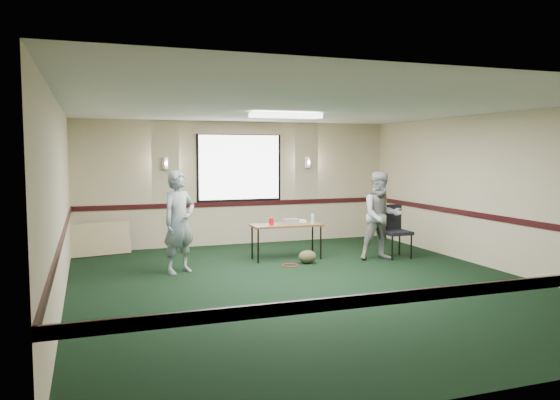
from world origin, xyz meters
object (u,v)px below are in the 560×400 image
object	(u,v)px
projector	(291,221)
folding_table	(286,227)
person_right	(381,216)
person_left	(179,222)
conference_chair	(393,227)

from	to	relation	value
projector	folding_table	bearing A→B (deg)	-144.56
folding_table	person_right	xyz separation A→B (m)	(1.67, -0.64, 0.21)
projector	person_left	size ratio (longest dim) A/B	0.16
person_right	person_left	bearing A→B (deg)	-173.87
projector	person_right	world-z (taller)	person_right
projector	person_right	size ratio (longest dim) A/B	0.16
folding_table	conference_chair	distance (m)	2.09
projector	person_right	distance (m)	1.71
conference_chair	projector	bearing A→B (deg)	164.49
folding_table	person_left	world-z (taller)	person_left
conference_chair	person_right	xyz separation A→B (m)	(-0.37, -0.17, 0.24)
person_left	conference_chair	bearing A→B (deg)	-28.60
conference_chair	person_right	distance (m)	0.47
projector	person_right	bearing A→B (deg)	-16.23
projector	person_left	bearing A→B (deg)	-157.77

